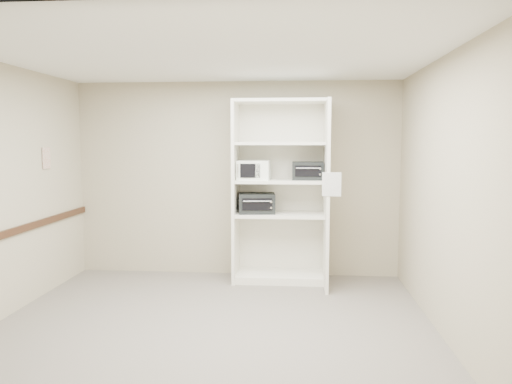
# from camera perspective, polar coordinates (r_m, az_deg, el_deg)

# --- Properties ---
(floor) EXTENTS (4.50, 4.00, 0.01)m
(floor) POSITION_cam_1_polar(r_m,az_deg,el_deg) (5.34, -4.85, -14.79)
(floor) COLOR #6B6359
(floor) RESTS_ON ground
(ceiling) EXTENTS (4.50, 4.00, 0.01)m
(ceiling) POSITION_cam_1_polar(r_m,az_deg,el_deg) (5.07, -5.12, 15.15)
(ceiling) COLOR white
(wall_back) EXTENTS (4.50, 0.02, 2.70)m
(wall_back) POSITION_cam_1_polar(r_m,az_deg,el_deg) (7.00, -2.21, 1.48)
(wall_back) COLOR tan
(wall_back) RESTS_ON ground
(wall_front) EXTENTS (4.50, 0.02, 2.70)m
(wall_front) POSITION_cam_1_polar(r_m,az_deg,el_deg) (3.09, -11.29, -4.09)
(wall_front) COLOR tan
(wall_front) RESTS_ON ground
(wall_right) EXTENTS (0.02, 4.00, 2.70)m
(wall_right) POSITION_cam_1_polar(r_m,az_deg,el_deg) (5.15, 20.54, -0.43)
(wall_right) COLOR tan
(wall_right) RESTS_ON ground
(shelving_unit) EXTENTS (1.24, 0.92, 2.42)m
(shelving_unit) POSITION_cam_1_polar(r_m,az_deg,el_deg) (6.67, 3.17, -0.62)
(shelving_unit) COLOR white
(shelving_unit) RESTS_ON floor
(microwave) EXTENTS (0.44, 0.35, 0.26)m
(microwave) POSITION_cam_1_polar(r_m,az_deg,el_deg) (6.63, -0.23, 2.53)
(microwave) COLOR white
(microwave) RESTS_ON shelving_unit
(toaster_oven_upper) EXTENTS (0.41, 0.31, 0.24)m
(toaster_oven_upper) POSITION_cam_1_polar(r_m,az_deg,el_deg) (6.65, 5.93, 2.42)
(toaster_oven_upper) COLOR black
(toaster_oven_upper) RESTS_ON shelving_unit
(toaster_oven_lower) EXTENTS (0.51, 0.41, 0.26)m
(toaster_oven_lower) POSITION_cam_1_polar(r_m,az_deg,el_deg) (6.68, 0.09, -1.28)
(toaster_oven_lower) COLOR black
(toaster_oven_lower) RESTS_ON shelving_unit
(paper_sign) EXTENTS (0.22, 0.01, 0.28)m
(paper_sign) POSITION_cam_1_polar(r_m,az_deg,el_deg) (6.03, 8.64, 0.87)
(paper_sign) COLOR white
(paper_sign) RESTS_ON shelving_unit
(chair_rail) EXTENTS (0.04, 3.98, 0.08)m
(chair_rail) POSITION_cam_1_polar(r_m,az_deg,el_deg) (5.89, -26.90, -4.37)
(chair_rail) COLOR #321B0F
(chair_rail) RESTS_ON wall_left
(wall_poster) EXTENTS (0.01, 0.19, 0.26)m
(wall_poster) POSITION_cam_1_polar(r_m,az_deg,el_deg) (6.67, -22.84, 3.59)
(wall_poster) COLOR silver
(wall_poster) RESTS_ON wall_left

